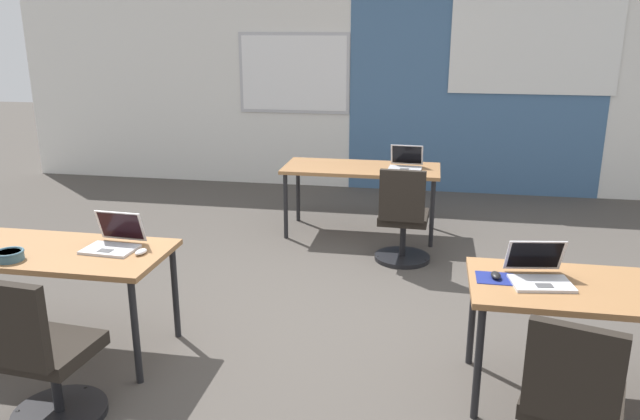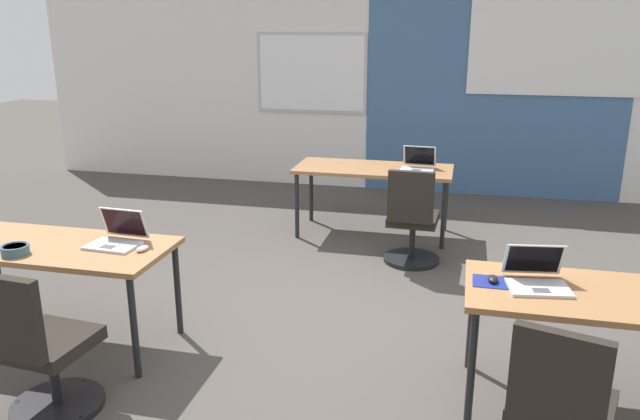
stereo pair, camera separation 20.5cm
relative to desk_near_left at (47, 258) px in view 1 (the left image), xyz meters
The scene contains 15 objects.
ground_plane 1.96m from the desk_near_left, 18.92° to the left, with size 24.00×24.00×0.00m.
back_wall_assembly 5.17m from the desk_near_left, 69.59° to the left, with size 10.00×0.27×2.80m.
desk_near_left is the anchor object (origin of this frame).
desk_near_right 3.50m from the desk_near_left, ahead, with size 1.60×0.70×0.72m.
desk_far_center 3.30m from the desk_near_left, 57.99° to the left, with size 1.60×0.70×0.72m.
laptop_near_right_inner 3.09m from the desk_near_left, ahead, with size 0.37×0.37×0.22m.
mousepad_near_right_inner 2.85m from the desk_near_left, ahead, with size 0.22×0.19×0.00m.
mouse_near_right_inner 2.85m from the desk_near_left, ahead, with size 0.06×0.10×0.03m.
chair_near_right_inner 3.25m from the desk_near_left, 13.58° to the right, with size 0.55×0.60×0.92m.
laptop_far_right 3.57m from the desk_near_left, 51.89° to the left, with size 0.34×0.32×0.23m.
chair_far_right 3.02m from the desk_near_left, 42.28° to the left, with size 0.52×0.55×0.92m.
laptop_near_left_inner 0.45m from the desk_near_left, 13.16° to the left, with size 0.35×0.32×0.23m.
mouse_near_left_inner 0.66m from the desk_near_left, ahead, with size 0.08×0.11×0.03m.
chair_near_left_inner 0.94m from the desk_near_left, 60.13° to the right, with size 0.52×0.56×0.92m.
snack_bowl 0.26m from the desk_near_left, 115.29° to the right, with size 0.18×0.18×0.06m.
Camera 1 is at (0.69, -4.02, 2.13)m, focal length 34.73 mm.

